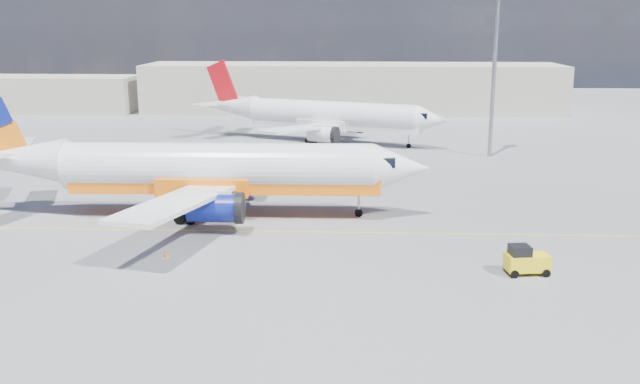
{
  "coord_description": "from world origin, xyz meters",
  "views": [
    {
      "loc": [
        5.1,
        -47.26,
        15.2
      ],
      "look_at": [
        2.89,
        1.12,
        3.5
      ],
      "focal_mm": 40.0,
      "sensor_mm": 36.0,
      "label": 1
    }
  ],
  "objects_px": {
    "second_jet": "(325,116)",
    "traffic_cone": "(166,254)",
    "gse_tug": "(526,260)",
    "main_jet": "(204,170)"
  },
  "relations": [
    {
      "from": "second_jet",
      "to": "traffic_cone",
      "type": "height_order",
      "value": "second_jet"
    },
    {
      "from": "gse_tug",
      "to": "traffic_cone",
      "type": "height_order",
      "value": "gse_tug"
    },
    {
      "from": "gse_tug",
      "to": "second_jet",
      "type": "bearing_deg",
      "value": 98.72
    },
    {
      "from": "second_jet",
      "to": "traffic_cone",
      "type": "bearing_deg",
      "value": -80.27
    },
    {
      "from": "main_jet",
      "to": "second_jet",
      "type": "xyz_separation_m",
      "value": [
        8.2,
        35.55,
        -0.36
      ]
    },
    {
      "from": "second_jet",
      "to": "gse_tug",
      "type": "xyz_separation_m",
      "value": [
        14.16,
        -48.11,
        -2.5
      ]
    },
    {
      "from": "second_jet",
      "to": "gse_tug",
      "type": "relative_size",
      "value": 12.12
    },
    {
      "from": "main_jet",
      "to": "traffic_cone",
      "type": "distance_m",
      "value": 11.11
    },
    {
      "from": "gse_tug",
      "to": "traffic_cone",
      "type": "distance_m",
      "value": 22.99
    },
    {
      "from": "gse_tug",
      "to": "traffic_cone",
      "type": "relative_size",
      "value": 5.44
    }
  ]
}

